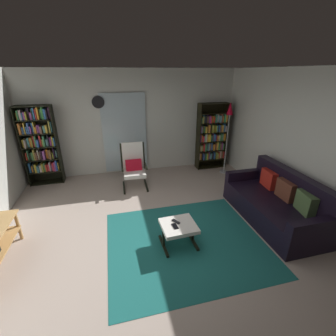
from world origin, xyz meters
TOP-DOWN VIEW (x-y plane):
  - ground_plane at (0.00, 0.00)m, footprint 7.02×7.02m
  - wall_back at (0.00, 2.90)m, footprint 5.60×0.06m
  - wall_right at (2.70, 0.00)m, footprint 0.06×6.00m
  - glass_door_panel at (-0.26, 2.83)m, footprint 1.10×0.01m
  - area_rug at (0.40, -0.23)m, footprint 2.43×2.12m
  - bookshelf_near_tv at (-2.20, 2.64)m, footprint 0.75×0.30m
  - bookshelf_near_sofa at (2.05, 2.61)m, footprint 0.81×0.30m
  - leather_sofa at (2.17, -0.02)m, footprint 0.90×1.94m
  - lounge_armchair at (-0.16, 1.95)m, footprint 0.58×0.66m
  - ottoman at (0.27, -0.25)m, footprint 0.54×0.50m
  - tv_remote at (0.24, -0.19)m, footprint 0.11×0.14m
  - cell_phone at (0.20, -0.29)m, footprint 0.08×0.15m
  - floor_lamp_by_shelf at (2.26, 2.15)m, footprint 0.22×0.22m
  - wall_clock at (-0.83, 2.82)m, footprint 0.29×0.03m

SIDE VIEW (x-z plane):
  - ground_plane at x=0.00m, z-range 0.00..0.00m
  - area_rug at x=0.40m, z-range 0.00..0.01m
  - ottoman at x=0.27m, z-range 0.12..0.50m
  - leather_sofa at x=2.17m, z-range -0.13..0.76m
  - cell_phone at x=0.20m, z-range 0.38..0.39m
  - tv_remote at x=0.24m, z-range 0.38..0.39m
  - lounge_armchair at x=-0.16m, z-range 0.02..1.05m
  - bookshelf_near_sofa at x=2.05m, z-range -0.01..1.76m
  - bookshelf_near_tv at x=-2.20m, z-range 0.08..1.92m
  - glass_door_panel at x=-0.26m, z-range 0.05..2.05m
  - wall_back at x=0.00m, z-range 0.00..2.60m
  - wall_right at x=2.70m, z-range 0.00..2.60m
  - floor_lamp_by_shelf at x=2.26m, z-range 0.51..2.34m
  - wall_clock at x=-0.83m, z-range 1.71..2.00m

